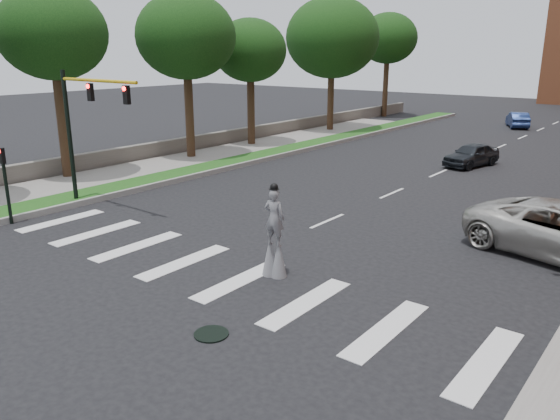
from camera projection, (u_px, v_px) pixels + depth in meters
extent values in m
plane|color=black|center=(189.00, 281.00, 17.28)|extent=(160.00, 160.00, 0.00)
cube|color=#184614|center=(285.00, 150.00, 39.16)|extent=(2.00, 60.00, 0.25)
cube|color=gray|center=(297.00, 152.00, 38.54)|extent=(0.20, 60.00, 0.28)
cube|color=gray|center=(147.00, 168.00, 33.38)|extent=(4.00, 60.00, 0.18)
cube|color=#5D564F|center=(246.00, 134.00, 43.81)|extent=(0.50, 56.00, 1.10)
cylinder|color=black|center=(211.00, 334.00, 13.98)|extent=(0.90, 0.90, 0.04)
cylinder|color=black|center=(70.00, 139.00, 25.18)|extent=(0.20, 0.20, 6.20)
cylinder|color=gold|center=(98.00, 81.00, 22.88)|extent=(5.20, 0.14, 0.14)
cube|color=black|center=(90.00, 92.00, 23.38)|extent=(0.28, 0.18, 0.75)
cylinder|color=#FF0C0C|center=(88.00, 86.00, 23.23)|extent=(0.18, 0.06, 0.18)
cube|color=black|center=(127.00, 95.00, 21.90)|extent=(0.28, 0.18, 0.75)
cylinder|color=#FF0C0C|center=(124.00, 89.00, 21.75)|extent=(0.18, 0.06, 0.18)
cylinder|color=black|center=(7.00, 189.00, 22.56)|extent=(0.14, 0.14, 3.00)
cube|color=black|center=(2.00, 156.00, 22.17)|extent=(0.25, 0.16, 0.65)
cylinder|color=#322014|center=(279.00, 261.00, 17.46)|extent=(0.07, 0.07, 1.03)
cylinder|color=#322014|center=(270.00, 260.00, 17.60)|extent=(0.07, 0.07, 1.03)
cone|color=#5E5E63|center=(279.00, 258.00, 17.43)|extent=(0.52, 0.52, 1.29)
cone|color=#5E5E63|center=(270.00, 256.00, 17.57)|extent=(0.52, 0.52, 1.29)
imported|color=#5E5E63|center=(274.00, 218.00, 17.13)|extent=(0.75, 0.57, 1.86)
sphere|color=black|center=(274.00, 187.00, 16.85)|extent=(0.26, 0.26, 0.26)
cylinder|color=black|center=(274.00, 189.00, 16.87)|extent=(0.34, 0.34, 0.02)
cube|color=yellow|center=(276.00, 201.00, 17.11)|extent=(0.22, 0.05, 0.10)
imported|color=black|center=(471.00, 155.00, 34.25)|extent=(2.68, 4.56, 1.46)
imported|color=navy|center=(518.00, 120.00, 51.65)|extent=(3.22, 4.65, 1.45)
cylinder|color=#322014|center=(62.00, 122.00, 30.11)|extent=(0.56, 0.56, 6.46)
ellipsoid|color=black|center=(52.00, 33.00, 28.80)|extent=(5.77, 5.77, 4.90)
cylinder|color=#322014|center=(189.00, 112.00, 35.94)|extent=(0.56, 0.56, 6.31)
ellipsoid|color=black|center=(186.00, 36.00, 34.61)|extent=(6.38, 6.38, 5.42)
cylinder|color=#322014|center=(251.00, 108.00, 41.08)|extent=(0.56, 0.56, 5.70)
ellipsoid|color=black|center=(250.00, 50.00, 39.91)|extent=(5.39, 5.39, 4.58)
cylinder|color=#322014|center=(331.00, 97.00, 48.57)|extent=(0.56, 0.56, 6.07)
ellipsoid|color=black|center=(332.00, 38.00, 47.15)|extent=(8.11, 8.11, 6.89)
cylinder|color=#322014|center=(385.00, 85.00, 59.73)|extent=(0.56, 0.56, 6.74)
ellipsoid|color=black|center=(388.00, 38.00, 58.34)|extent=(6.27, 6.27, 5.33)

